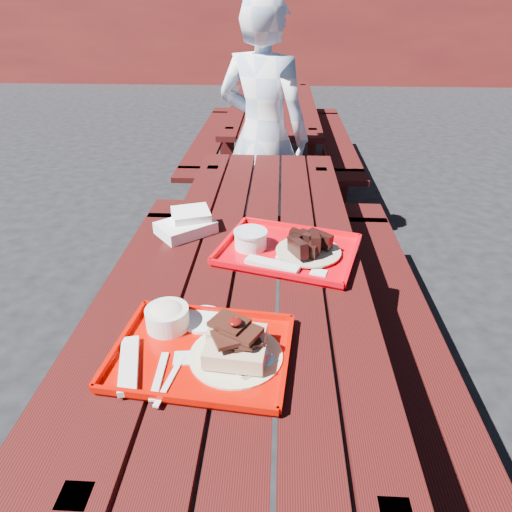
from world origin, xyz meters
The scene contains 8 objects.
ground centered at (0.00, 0.00, 0.00)m, with size 60.00×60.00×0.00m, color black.
building_wall centered at (0.00, 9.00, 1.50)m, with size 12.00×1.20×3.00m, color maroon.
picnic_table_near centered at (0.00, 0.00, 0.56)m, with size 1.41×2.40×0.75m.
picnic_table_far centered at (0.00, 2.80, 0.56)m, with size 1.41×2.40×0.75m.
near_tray centered at (-0.12, -0.54, 0.78)m, with size 0.49×0.40×0.14m.
far_tray centered at (0.10, -0.01, 0.77)m, with size 0.56×0.49×0.08m.
white_cloth centered at (-0.29, 0.15, 0.79)m, with size 0.26×0.25×0.09m.
person centered at (-0.04, 1.39, 0.81)m, with size 0.59×0.39×1.62m, color #A8BEDF.
Camera 1 is at (0.07, -1.47, 1.57)m, focal length 32.00 mm.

